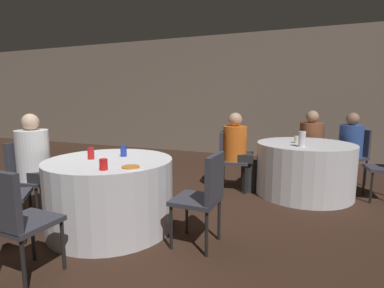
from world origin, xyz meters
name	(u,v)px	position (x,y,z in m)	size (l,w,h in m)	color
ground_plane	(101,219)	(0.00, 0.00, 0.00)	(16.00, 16.00, 0.00)	#382319
wall_back	(218,96)	(0.00, 4.40, 1.40)	(16.00, 0.06, 2.80)	gray
table_near	(111,194)	(0.23, -0.11, 0.36)	(1.29, 1.29, 0.73)	silver
table_far	(304,169)	(2.08, 1.81, 0.36)	(1.32, 1.32, 0.73)	silver
chair_near_west	(28,172)	(-0.82, -0.21, 0.52)	(0.44, 0.44, 0.87)	#383842
chair_near_south	(14,215)	(0.20, -1.17, 0.52)	(0.41, 0.42, 0.87)	#383842
chair_near_east	(205,191)	(1.29, -0.14, 0.52)	(0.41, 0.41, 0.87)	#383842
chair_far_north	(311,147)	(2.15, 2.88, 0.52)	(0.43, 0.43, 0.87)	#383842
chair_far_west	(228,155)	(1.03, 1.62, 0.52)	(0.47, 0.47, 0.87)	#383842
chair_far_northeast	(354,151)	(2.77, 2.63, 0.52)	(0.56, 0.56, 0.87)	#383842
person_floral_shirt	(310,144)	(2.14, 2.73, 0.59)	(0.38, 0.53, 1.14)	#33384C
person_blue_shirt	(347,149)	(2.67, 2.50, 0.57)	(0.47, 0.48, 1.13)	#33384C
person_orange_shirt	(239,151)	(1.18, 1.65, 0.58)	(0.51, 0.38, 1.14)	#282828
person_white_shirt	(38,166)	(-0.67, -0.20, 0.60)	(0.51, 0.36, 1.18)	#282828
pizza_plate_near	(131,167)	(0.65, -0.36, 0.74)	(0.23, 0.23, 0.02)	white
soda_can_blue	(124,151)	(0.28, 0.08, 0.79)	(0.07, 0.07, 0.12)	#1E38A5
soda_can_red	(91,153)	(0.05, -0.17, 0.79)	(0.07, 0.07, 0.12)	red
cup_near	(104,164)	(0.47, -0.51, 0.78)	(0.07, 0.07, 0.10)	red
bottle_far	(302,139)	(2.04, 1.47, 0.83)	(0.09, 0.09, 0.20)	white
cup_far	(297,140)	(1.97, 1.78, 0.78)	(0.08, 0.08, 0.10)	silver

